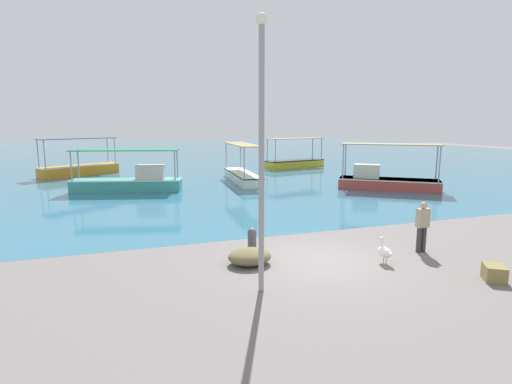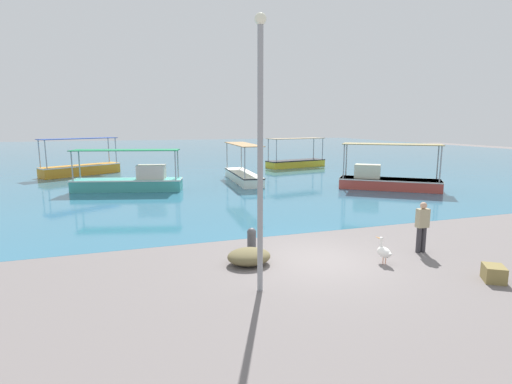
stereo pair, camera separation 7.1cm
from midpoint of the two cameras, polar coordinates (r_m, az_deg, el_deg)
name	(u,v)px [view 2 (the right image)]	position (r m, az deg, el deg)	size (l,w,h in m)	color
ground	(320,260)	(12.76, 9.34, -9.63)	(120.00, 120.00, 0.00)	slate
harbor_water	(164,153)	(59.04, -12.93, 5.48)	(110.00, 90.00, 0.00)	#316B88
fishing_boat_center	(81,168)	(35.77, -23.69, 3.18)	(6.16, 4.53, 3.00)	orange
fishing_boat_near_right	(131,181)	(26.27, -17.34, 1.54)	(6.89, 3.15, 2.59)	teal
fishing_boat_near_left	(243,174)	(29.15, -1.81, 2.54)	(1.99, 7.06, 2.73)	white
fishing_boat_outer	(386,179)	(27.12, 18.13, 1.73)	(6.10, 5.21, 2.92)	#BE4338
fishing_boat_far_left	(296,162)	(39.01, 5.75, 4.35)	(6.20, 2.90, 2.78)	gold
pelican	(384,252)	(12.84, 17.98, -8.11)	(0.31, 0.80, 0.80)	#E0997A
lamp_post	(260,144)	(9.64, 0.82, 6.83)	(0.28, 0.28, 6.70)	gray
mooring_bollard	(252,239)	(13.39, -0.48, -6.68)	(0.31, 0.31, 0.79)	#47474C
fisherman_standing	(422,226)	(14.22, 22.77, -4.45)	(0.41, 0.24, 1.69)	#333136
net_pile	(249,256)	(12.21, -0.84, -9.20)	(1.32, 1.12, 0.48)	brown
cargo_crate	(494,273)	(12.74, 30.99, -9.95)	(0.62, 0.51, 0.43)	olive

